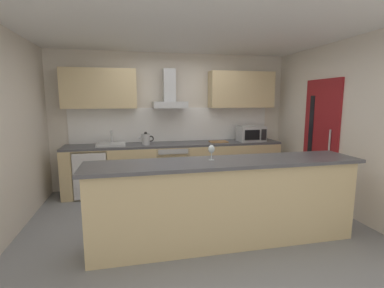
% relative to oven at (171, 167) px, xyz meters
% --- Properties ---
extents(ground, '(5.60, 4.46, 0.02)m').
position_rel_oven_xyz_m(ground, '(0.10, -1.38, -0.47)').
color(ground, gray).
extents(ceiling, '(5.60, 4.46, 0.02)m').
position_rel_oven_xyz_m(ceiling, '(0.10, -1.38, 2.15)').
color(ceiling, white).
extents(wall_back, '(5.60, 0.12, 2.60)m').
position_rel_oven_xyz_m(wall_back, '(0.10, 0.41, 0.84)').
color(wall_back, silver).
rests_on(wall_back, ground).
extents(wall_left, '(0.12, 4.46, 2.60)m').
position_rel_oven_xyz_m(wall_left, '(-2.26, -1.38, 0.84)').
color(wall_left, silver).
rests_on(wall_left, ground).
extents(wall_right, '(0.12, 4.46, 2.60)m').
position_rel_oven_xyz_m(wall_right, '(2.46, -1.38, 0.84)').
color(wall_right, silver).
rests_on(wall_right, ground).
extents(backsplash_tile, '(3.91, 0.02, 0.66)m').
position_rel_oven_xyz_m(backsplash_tile, '(0.10, 0.33, 0.77)').
color(backsplash_tile, white).
extents(counter_back, '(4.04, 0.60, 0.90)m').
position_rel_oven_xyz_m(counter_back, '(0.10, 0.03, -0.01)').
color(counter_back, '#D1B784').
rests_on(counter_back, ground).
extents(counter_island, '(3.24, 0.64, 1.02)m').
position_rel_oven_xyz_m(counter_island, '(0.34, -2.13, 0.05)').
color(counter_island, '#D1B784').
rests_on(counter_island, ground).
extents(upper_cabinets, '(3.99, 0.32, 0.70)m').
position_rel_oven_xyz_m(upper_cabinets, '(0.10, 0.18, 1.45)').
color(upper_cabinets, '#D1B784').
extents(side_door, '(0.08, 0.85, 2.05)m').
position_rel_oven_xyz_m(side_door, '(2.38, -1.06, 0.57)').
color(side_door, maroon).
rests_on(side_door, ground).
extents(oven, '(0.60, 0.62, 0.80)m').
position_rel_oven_xyz_m(oven, '(0.00, 0.00, 0.00)').
color(oven, slate).
rests_on(oven, ground).
extents(refrigerator, '(0.58, 0.60, 0.85)m').
position_rel_oven_xyz_m(refrigerator, '(-1.43, -0.00, -0.03)').
color(refrigerator, white).
rests_on(refrigerator, ground).
extents(microwave, '(0.50, 0.38, 0.30)m').
position_rel_oven_xyz_m(microwave, '(1.60, -0.03, 0.59)').
color(microwave, '#B7BABC').
rests_on(microwave, counter_back).
extents(sink, '(0.50, 0.40, 0.26)m').
position_rel_oven_xyz_m(sink, '(-1.08, 0.01, 0.47)').
color(sink, silver).
rests_on(sink, counter_back).
extents(kettle, '(0.29, 0.15, 0.24)m').
position_rel_oven_xyz_m(kettle, '(-0.47, -0.03, 0.55)').
color(kettle, '#B7BABC').
rests_on(kettle, counter_back).
extents(range_hood, '(0.62, 0.45, 0.72)m').
position_rel_oven_xyz_m(range_hood, '(-0.00, 0.13, 1.33)').
color(range_hood, '#B7BABC').
extents(wine_glass, '(0.08, 0.08, 0.18)m').
position_rel_oven_xyz_m(wine_glass, '(0.18, -2.06, 0.68)').
color(wine_glass, silver).
rests_on(wine_glass, counter_island).
extents(chopping_board, '(0.34, 0.22, 0.02)m').
position_rel_oven_xyz_m(chopping_board, '(0.92, -0.02, 0.45)').
color(chopping_board, '#9E7247').
rests_on(chopping_board, counter_back).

